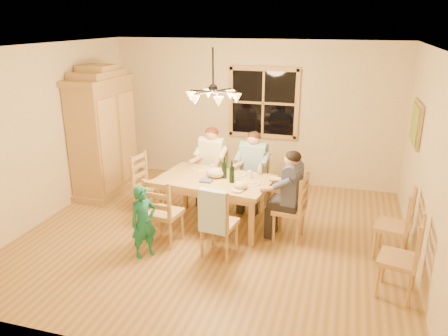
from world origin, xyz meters
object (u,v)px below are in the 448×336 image
(adult_plaid_man, at_px, (253,161))
(adult_slate_man, at_px, (291,184))
(dining_table, at_px, (215,185))
(armoire, at_px, (104,136))
(chandelier, at_px, (213,95))
(wine_bottle_b, at_px, (232,172))
(chair_far_right, at_px, (253,192))
(chair_spare_front, at_px, (397,271))
(wine_bottle_a, at_px, (224,168))
(child, at_px, (144,222))
(chair_end_left, at_px, (150,195))
(chair_end_right, at_px, (289,219))
(chair_near_left, at_px, (165,222))
(chair_near_right, at_px, (219,233))
(chair_far_left, at_px, (212,185))
(chair_spare_back, at_px, (391,237))
(adult_woman, at_px, (212,156))

(adult_plaid_man, distance_m, adult_slate_man, 1.16)
(dining_table, height_order, adult_slate_man, adult_slate_man)
(armoire, bearing_deg, chandelier, -24.87)
(wine_bottle_b, bearing_deg, adult_plaid_man, 80.82)
(chair_far_right, distance_m, chair_spare_front, 2.86)
(wine_bottle_a, xyz_separation_m, child, (-0.75, -1.23, -0.43))
(chair_end_left, relative_size, child, 0.99)
(chair_end_right, bearing_deg, armoire, 82.42)
(dining_table, relative_size, chair_end_left, 1.82)
(chair_near_left, height_order, chair_spare_front, same)
(chair_near_right, bearing_deg, wine_bottle_b, 99.56)
(chair_end_right, xyz_separation_m, adult_slate_man, (-0.00, 0.00, 0.54))
(armoire, bearing_deg, chair_end_left, -28.13)
(chair_near_left, xyz_separation_m, adult_slate_man, (1.68, 0.59, 0.54))
(chair_far_left, bearing_deg, dining_table, 117.90)
(chair_far_right, relative_size, wine_bottle_a, 3.00)
(armoire, relative_size, wine_bottle_b, 6.97)
(armoire, bearing_deg, child, -48.76)
(chair_near_right, height_order, wine_bottle_a, wine_bottle_a)
(chair_spare_back, bearing_deg, chair_end_right, 98.32)
(chandelier, bearing_deg, adult_slate_man, 11.25)
(chair_near_right, xyz_separation_m, adult_slate_man, (0.84, 0.70, 0.54))
(chair_end_left, relative_size, adult_slate_man, 1.13)
(armoire, xyz_separation_m, adult_slate_man, (3.49, -0.91, -0.22))
(chair_far_right, xyz_separation_m, chair_near_left, (-0.94, -1.49, 0.00))
(wine_bottle_a, height_order, wine_bottle_b, same)
(dining_table, distance_m, chair_far_left, 0.97)
(dining_table, bearing_deg, adult_woman, 110.84)
(chair_far_right, height_order, chair_near_left, same)
(chair_spare_front, bearing_deg, adult_slate_man, 66.43)
(dining_table, distance_m, wine_bottle_b, 0.40)
(chandelier, relative_size, wine_bottle_a, 2.33)
(chair_near_left, relative_size, chair_near_right, 1.00)
(armoire, relative_size, wine_bottle_a, 6.97)
(armoire, bearing_deg, chair_spare_front, -21.59)
(chandelier, height_order, child, chandelier)
(chandelier, distance_m, chair_spare_back, 3.03)
(chair_near_right, bearing_deg, chair_end_left, 153.43)
(chandelier, bearing_deg, child, -131.34)
(child, height_order, chair_spare_front, child)
(chandelier, height_order, chair_near_right, chandelier)
(chair_spare_front, bearing_deg, wine_bottle_b, 77.34)
(chair_near_left, distance_m, chair_spare_front, 3.09)
(chair_end_left, xyz_separation_m, wine_bottle_a, (1.29, -0.08, 0.62))
(chair_far_left, distance_m, adult_plaid_man, 0.92)
(adult_plaid_man, relative_size, child, 0.88)
(chandelier, relative_size, chair_end_left, 0.78)
(chair_near_left, bearing_deg, adult_plaid_man, 64.80)
(chair_far_left, relative_size, child, 0.99)
(chair_far_left, xyz_separation_m, adult_woman, (0.00, 0.00, 0.54))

